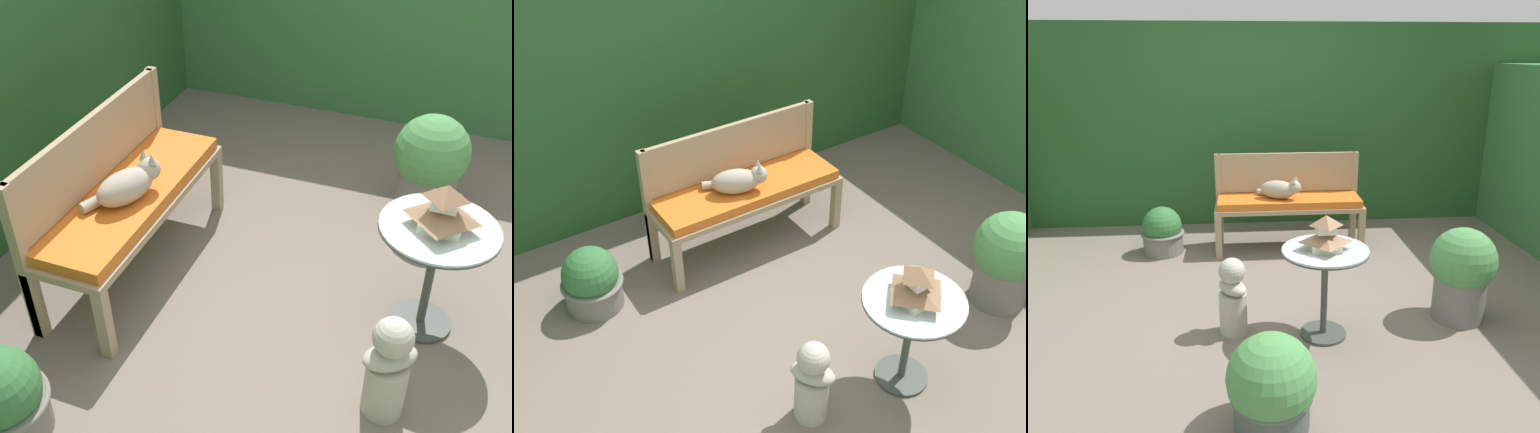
# 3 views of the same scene
# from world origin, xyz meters

# --- Properties ---
(ground) EXTENTS (30.00, 30.00, 0.00)m
(ground) POSITION_xyz_m (0.00, 0.00, 0.00)
(ground) COLOR #75665B
(foliage_hedge_right) EXTENTS (0.70, 3.50, 1.72)m
(foliage_hedge_right) POSITION_xyz_m (2.85, 0.15, 0.86)
(foliage_hedge_right) COLOR #38703D
(foliage_hedge_right) RESTS_ON ground
(garden_bench) EXTENTS (1.40, 0.45, 0.52)m
(garden_bench) POSITION_xyz_m (0.23, 1.10, 0.44)
(garden_bench) COLOR tan
(garden_bench) RESTS_ON ground
(bench_backrest) EXTENTS (1.40, 0.06, 0.90)m
(bench_backrest) POSITION_xyz_m (0.23, 1.31, 0.65)
(bench_backrest) COLOR tan
(bench_backrest) RESTS_ON ground
(cat) EXTENTS (0.41, 0.32, 0.22)m
(cat) POSITION_xyz_m (0.14, 1.06, 0.61)
(cat) COLOR #A89989
(cat) RESTS_ON garden_bench
(patio_table) EXTENTS (0.57, 0.57, 0.62)m
(patio_table) POSITION_xyz_m (0.32, -0.49, 0.49)
(patio_table) COLOR #424742
(patio_table) RESTS_ON ground
(pagoda_birdhouse) EXTENTS (0.26, 0.26, 0.23)m
(pagoda_birdhouse) POSITION_xyz_m (0.32, -0.49, 0.72)
(pagoda_birdhouse) COLOR silver
(pagoda_birdhouse) RESTS_ON patio_table
(garden_bust) EXTENTS (0.26, 0.28, 0.55)m
(garden_bust) POSITION_xyz_m (-0.29, -0.41, 0.27)
(garden_bust) COLOR #B7B2A3
(garden_bust) RESTS_ON ground
(potted_plant_table_far) EXTENTS (0.41, 0.41, 0.45)m
(potted_plant_table_far) POSITION_xyz_m (-0.97, 1.09, 0.21)
(potted_plant_table_far) COLOR slate
(potted_plant_table_far) RESTS_ON ground
(potted_plant_patio_mid) EXTENTS (0.46, 0.46, 0.68)m
(potted_plant_patio_mid) POSITION_xyz_m (1.32, -0.34, 0.36)
(potted_plant_patio_mid) COLOR slate
(potted_plant_patio_mid) RESTS_ON ground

